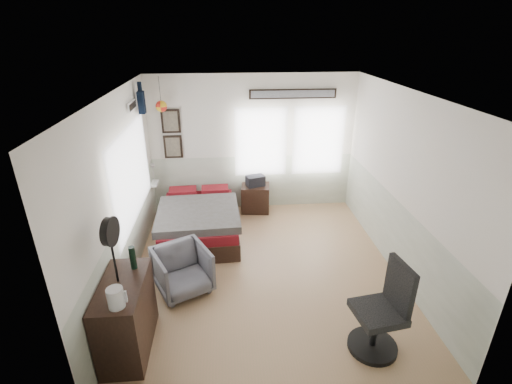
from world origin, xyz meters
TOP-DOWN VIEW (x-y plane):
  - ground_plane at (0.00, 0.00)m, footprint 4.00×4.50m
  - room_shell at (-0.08, 0.19)m, footprint 4.02×4.52m
  - wall_decor at (-1.10, 1.96)m, footprint 3.55×1.32m
  - bed at (-1.06, 1.13)m, footprint 1.43×1.94m
  - dresser at (-1.74, -1.38)m, footprint 0.48×1.00m
  - armchair at (-1.21, -0.38)m, footprint 0.96×0.97m
  - nightstand at (0.03, 2.04)m, footprint 0.60×0.50m
  - task_chair at (1.17, -1.64)m, footprint 0.58×0.58m
  - kettle at (-1.68, -1.73)m, footprint 0.19×0.16m
  - bottle at (-1.65, -1.08)m, footprint 0.07×0.07m
  - stand_fan at (-1.77, -1.31)m, footprint 0.13×0.32m
  - black_bag at (0.03, 2.04)m, footprint 0.40×0.32m

SIDE VIEW (x-z plane):
  - ground_plane at x=0.00m, z-range -0.01..0.00m
  - nightstand at x=0.03m, z-range 0.00..0.55m
  - bed at x=-1.06m, z-range -0.01..0.60m
  - armchair at x=-1.21m, z-range 0.00..0.66m
  - dresser at x=-1.74m, z-range 0.00..0.90m
  - task_chair at x=1.17m, z-range -0.11..1.04m
  - black_bag at x=0.03m, z-range 0.55..0.76m
  - kettle at x=-1.68m, z-range 0.90..1.12m
  - bottle at x=-1.65m, z-range 0.90..1.19m
  - stand_fan at x=-1.77m, z-range 1.12..1.91m
  - room_shell at x=-0.08m, z-range 0.26..2.97m
  - wall_decor at x=-1.10m, z-range 1.38..2.82m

